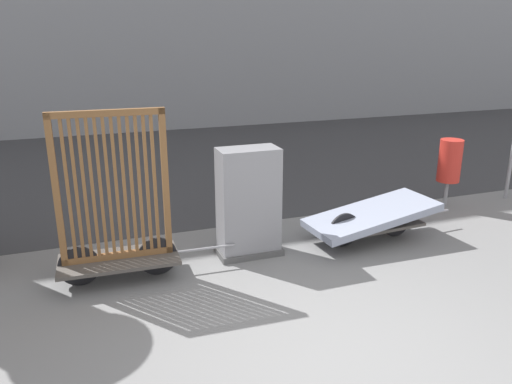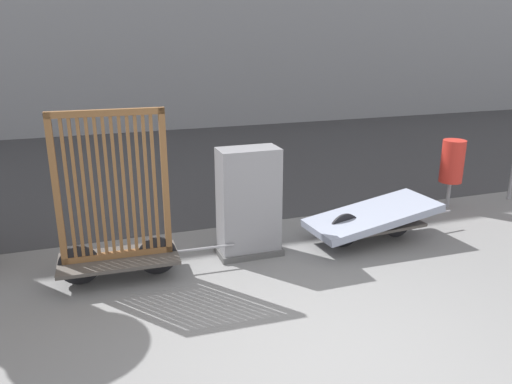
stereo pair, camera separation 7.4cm
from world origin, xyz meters
name	(u,v)px [view 2 (the right image)]	position (x,y,z in m)	size (l,w,h in m)	color
ground_plane	(345,369)	(0.00, 0.00, 0.00)	(60.00, 60.00, 0.00)	slate
road_strip	(179,163)	(0.00, 7.52, 0.00)	(56.00, 8.01, 0.01)	#38383A
bike_cart_with_bedframe	(116,220)	(-1.67, 2.33, 0.73)	(2.05, 0.70, 1.97)	#4C4742
bike_cart_with_mattress	(373,218)	(1.67, 2.33, 0.35)	(2.28, 0.93, 0.55)	#4C4742
utility_cabinet	(249,206)	(-0.04, 2.50, 0.65)	(0.81, 0.46, 1.39)	#4C4C4C
trash_bin	(452,162)	(3.62, 3.17, 0.77)	(0.36, 0.36, 1.12)	gray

